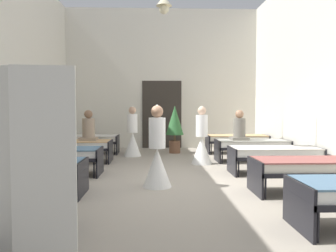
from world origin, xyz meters
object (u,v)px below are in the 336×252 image
Objects in this scene: bed_left_row_2 at (25,169)px; bed_right_row_3 at (274,153)px; bed_right_row_2 at (310,167)px; bed_left_row_4 at (75,146)px; bed_left_row_5 at (88,140)px; patient_seated_primary at (89,129)px; bed_right_row_4 at (252,145)px; bed_left_row_3 at (56,155)px; nurse_far_aisle at (202,143)px; bed_right_row_5 at (237,139)px; patient_seated_secondary at (239,129)px; nurse_mid_aisle at (157,158)px; nurse_near_aisle at (132,138)px; potted_plant at (175,124)px.

bed_left_row_2 and bed_right_row_3 have the same top height.
bed_right_row_2 is 5.80m from bed_left_row_4.
patient_seated_primary reaches higher than bed_left_row_5.
bed_right_row_3 is at bearing -19.91° from bed_left_row_4.
bed_right_row_3 is 5.80m from bed_left_row_5.
bed_left_row_3 is at bearing -160.09° from bed_right_row_4.
bed_left_row_3 is 1.28× the size of nurse_far_aisle.
bed_right_row_5 is 2.38× the size of patient_seated_secondary.
bed_left_row_3 is at bearing -101.17° from patient_seated_primary.
bed_left_row_4 is (0.00, 1.70, 0.00)m from bed_left_row_3.
nurse_mid_aisle is (2.14, -2.85, 0.09)m from bed_left_row_4.
bed_left_row_2 and bed_left_row_5 have the same top height.
bed_left_row_3 is 3.16m from nurse_near_aisle.
nurse_near_aisle is at bearing -169.83° from bed_right_row_5.
bed_left_row_3 is 1.00× the size of bed_right_row_5.
nurse_far_aisle is at bearing -72.52° from nurse_near_aisle.
potted_plant is at bearing -7.31° from nurse_near_aisle.
nurse_near_aisle reaches higher than bed_left_row_3.
potted_plant reaches higher than bed_left_row_5.
nurse_mid_aisle is (-2.55, -4.55, 0.09)m from bed_right_row_5.
nurse_mid_aisle is at bearing -58.46° from patient_seated_primary.
bed_right_row_4 is 1.45m from nurse_far_aisle.
bed_right_row_3 is 1.28× the size of nurse_far_aisle.
potted_plant is (-1.97, 5.16, 0.48)m from bed_right_row_2.
bed_right_row_4 is 4.99m from bed_left_row_5.
nurse_mid_aisle reaches higher than bed_left_row_5.
patient_seated_primary is at bearing 178.70° from patient_seated_secondary.
patient_seated_primary is at bearing -170.03° from nurse_near_aisle.
nurse_near_aisle is at bearing -129.94° from nurse_far_aisle.
bed_left_row_3 is 1.28× the size of nurse_near_aisle.
bed_left_row_2 is 6.93m from bed_right_row_5.
bed_left_row_4 is 1.82m from nurse_near_aisle.
potted_plant is at bearing 132.25° from patient_seated_secondary.
nurse_mid_aisle reaches higher than bed_right_row_2.
potted_plant is at bearing 110.86° from bed_right_row_2.
bed_right_row_4 is at bearing 19.91° from bed_left_row_3.
nurse_near_aisle is at bearing 63.01° from bed_left_row_3.
nurse_mid_aisle reaches higher than patient_seated_primary.
patient_seated_primary is at bearing 124.98° from nurse_mid_aisle.
nurse_mid_aisle is at bearing -127.81° from patient_seated_secondary.
potted_plant reaches higher than bed_left_row_2.
bed_right_row_5 is 1.28× the size of nurse_far_aisle.
patient_seated_primary reaches higher than bed_right_row_3.
bed_right_row_4 is 1.28× the size of nurse_far_aisle.
bed_left_row_2 is 1.28× the size of nurse_near_aisle.
patient_seated_secondary is (4.34, 1.68, 0.43)m from bed_left_row_3.
potted_plant reaches higher than nurse_near_aisle.
patient_seated_primary is (-4.34, -1.63, 0.43)m from bed_right_row_5.
bed_right_row_3 is at bearing -60.39° from potted_plant.
nurse_mid_aisle reaches higher than bed_left_row_2.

